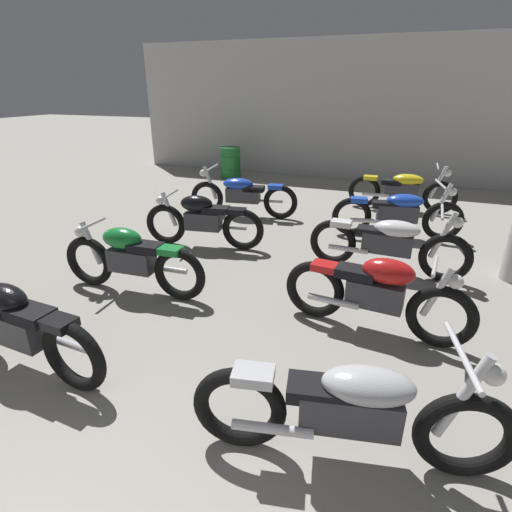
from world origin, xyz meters
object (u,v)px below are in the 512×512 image
at_px(motorcycle_right_row_4, 398,212).
at_px(oil_drum, 230,163).
at_px(motorcycle_right_row_2, 376,292).
at_px(motorcycle_left_row_4, 242,194).
at_px(motorcycle_right_row_3, 388,242).
at_px(motorcycle_left_row_2, 131,258).
at_px(motorcycle_right_row_5, 402,189).
at_px(motorcycle_right_row_1, 352,408).
at_px(motorcycle_left_row_1, 17,325).
at_px(motorcycle_left_row_3, 203,219).

xyz_separation_m(motorcycle_right_row_4, oil_drum, (-4.68, 3.49, -0.03)).
distance_m(motorcycle_right_row_2, motorcycle_right_row_4, 3.10).
height_order(motorcycle_right_row_2, oil_drum, motorcycle_right_row_2).
xyz_separation_m(motorcycle_left_row_4, oil_drum, (-1.74, 3.29, -0.03)).
bearing_deg(motorcycle_right_row_3, oil_drum, 132.65).
relative_size(motorcycle_left_row_2, motorcycle_right_row_5, 0.91).
relative_size(motorcycle_right_row_1, oil_drum, 2.53).
bearing_deg(motorcycle_left_row_1, motorcycle_right_row_3, 48.69).
height_order(motorcycle_right_row_1, oil_drum, motorcycle_right_row_1).
xyz_separation_m(motorcycle_right_row_2, oil_drum, (-4.61, 6.59, -0.03)).
distance_m(motorcycle_right_row_3, oil_drum, 6.82).
height_order(motorcycle_left_row_2, motorcycle_right_row_5, motorcycle_right_row_5).
xyz_separation_m(motorcycle_left_row_3, motorcycle_right_row_2, (2.83, -1.55, 0.00)).
bearing_deg(motorcycle_right_row_4, motorcycle_right_row_3, -92.08).
bearing_deg(motorcycle_left_row_3, motorcycle_left_row_2, -93.17).
height_order(motorcycle_left_row_4, motorcycle_right_row_2, motorcycle_left_row_4).
relative_size(motorcycle_left_row_1, oil_drum, 2.32).
bearing_deg(motorcycle_right_row_2, motorcycle_left_row_4, 131.06).
bearing_deg(motorcycle_left_row_2, motorcycle_left_row_4, 89.12).
height_order(motorcycle_left_row_3, oil_drum, motorcycle_left_row_3).
xyz_separation_m(motorcycle_right_row_3, oil_drum, (-4.62, 5.02, -0.03)).
bearing_deg(motorcycle_right_row_1, oil_drum, 119.02).
height_order(motorcycle_left_row_1, motorcycle_right_row_2, same).
bearing_deg(motorcycle_right_row_3, motorcycle_right_row_5, 89.04).
height_order(motorcycle_left_row_3, motorcycle_left_row_4, motorcycle_left_row_4).
bearing_deg(motorcycle_left_row_2, oil_drum, 103.99).
bearing_deg(oil_drum, motorcycle_right_row_3, -47.35).
bearing_deg(motorcycle_right_row_4, motorcycle_left_row_2, -132.52).
xyz_separation_m(motorcycle_right_row_2, motorcycle_right_row_3, (0.01, 1.57, -0.01)).
bearing_deg(motorcycle_right_row_3, motorcycle_left_row_3, -179.49).
relative_size(motorcycle_left_row_4, motorcycle_right_row_2, 1.10).
relative_size(motorcycle_left_row_2, motorcycle_right_row_1, 0.92).
distance_m(motorcycle_left_row_2, motorcycle_left_row_4, 3.46).
height_order(motorcycle_right_row_1, motorcycle_right_row_2, motorcycle_right_row_1).
xyz_separation_m(motorcycle_left_row_2, motorcycle_left_row_3, (0.09, 1.71, 0.00)).
relative_size(motorcycle_right_row_2, motorcycle_right_row_4, 0.92).
distance_m(motorcycle_right_row_1, motorcycle_right_row_4, 4.82).
height_order(motorcycle_right_row_4, oil_drum, motorcycle_right_row_4).
xyz_separation_m(motorcycle_left_row_2, motorcycle_right_row_4, (2.99, 3.26, -0.01)).
bearing_deg(motorcycle_right_row_4, motorcycle_left_row_1, -121.59).
bearing_deg(motorcycle_right_row_5, motorcycle_right_row_2, -90.83).
xyz_separation_m(motorcycle_right_row_3, motorcycle_right_row_4, (0.06, 1.53, 0.00)).
xyz_separation_m(motorcycle_left_row_4, motorcycle_right_row_2, (2.87, -3.29, 0.01)).
distance_m(motorcycle_left_row_1, oil_drum, 8.54).
distance_m(motorcycle_left_row_1, motorcycle_right_row_5, 7.31).
xyz_separation_m(motorcycle_left_row_3, motorcycle_right_row_5, (2.90, 3.33, -0.01)).
bearing_deg(motorcycle_right_row_3, motorcycle_left_row_1, -131.31).
relative_size(motorcycle_left_row_4, motorcycle_right_row_4, 1.01).
relative_size(motorcycle_left_row_3, motorcycle_right_row_4, 0.91).
height_order(motorcycle_right_row_1, motorcycle_right_row_3, same).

